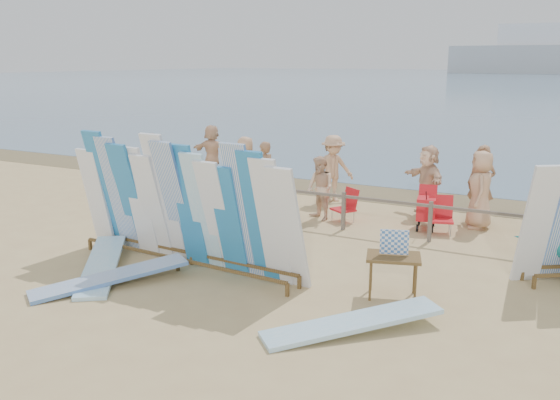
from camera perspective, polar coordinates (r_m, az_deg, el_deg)
The scene contains 21 objects.
ground at distance 11.26m, azimuth 0.45°, elevation -6.66°, with size 160.00×160.00×0.00m, color tan.
wet_sand_strip at distance 17.74m, azimuth 11.06°, elevation 0.53°, with size 40.00×2.60×0.01m, color brown.
distant_ship at distance 190.19m, azimuth 22.95°, elevation 12.73°, with size 45.00×8.00×14.00m.
fence at distance 13.71m, azimuth 6.15°, elevation -0.34°, with size 12.08×0.08×0.90m.
main_surfboard_rack at distance 11.17m, azimuth -9.34°, elevation -0.87°, with size 5.15×1.06×2.56m.
vendor_table at distance 10.04m, azimuth 10.80°, elevation -7.10°, with size 1.02×0.85×1.16m.
flat_board_a at distance 11.56m, azimuth -16.72°, elevation -6.72°, with size 0.56×2.70×0.07m, color #8FC9E5.
flat_board_b at distance 8.89m, azimuth 6.95°, elevation -12.43°, with size 0.56×2.70×0.07m, color #8FC9E5.
flat_board_e at distance 10.89m, azimuth -15.98°, elevation -7.93°, with size 0.56×2.70×0.07m, color white.
beach_chair_left at distance 14.56m, azimuth 6.21°, elevation -1.14°, with size 0.72×0.72×0.81m.
beach_chair_right at distance 13.97m, azimuth 15.19°, elevation -2.10°, with size 0.67×0.68×0.85m.
stroller at distance 14.19m, azimuth 13.90°, elevation -1.15°, with size 0.63×0.81×1.00m.
beachgoer_6 at distance 14.52m, azimuth 18.72°, elevation 0.95°, with size 0.89×0.43×1.83m, color tan.
beachgoer_5 at distance 15.50m, azimuth 14.02°, elevation 1.90°, with size 1.65×0.53×1.78m, color beige.
beachgoer_2 at distance 14.54m, azimuth 3.87°, elevation 1.12°, with size 0.76×0.37×1.57m, color beige.
beachgoer_0 at distance 17.28m, azimuth -3.32°, elevation 3.31°, with size 0.84×0.40×1.71m, color tan.
beachgoer_1 at distance 16.05m, azimuth -1.54°, elevation 2.59°, with size 0.63×0.35×1.73m, color #8C6042.
beachgoer_7 at distance 15.11m, azimuth 18.80°, elevation 1.49°, with size 0.68×0.38×1.88m, color #8C6042.
beachgoer_3 at distance 16.46m, azimuth 5.11°, elevation 3.03°, with size 1.20×0.49×1.85m, color tan.
beachgoer_11 at distance 19.92m, azimuth -6.54°, elevation 4.67°, with size 1.65×0.53×1.77m, color beige.
beachgoer_extra_1 at distance 19.61m, azimuth -12.12°, elevation 4.04°, with size 0.93×0.40×1.58m, color #8C6042.
Camera 1 is at (4.80, -9.44, 3.85)m, focal length 38.00 mm.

